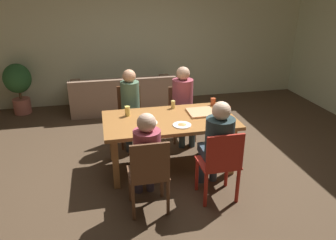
{
  "coord_description": "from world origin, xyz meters",
  "views": [
    {
      "loc": [
        -0.89,
        -3.94,
        2.42
      ],
      "look_at": [
        0.0,
        0.1,
        0.68
      ],
      "focal_mm": 34.42,
      "sensor_mm": 36.0,
      "label": 1
    }
  ],
  "objects_px": {
    "chair_1": "(181,110)",
    "drinking_glass_0": "(213,102)",
    "chair_0": "(130,113)",
    "plate_0": "(148,123)",
    "pizza_box_0": "(201,112)",
    "potted_plant": "(18,83)",
    "drinking_glass_3": "(173,105)",
    "chair_3": "(221,164)",
    "drinking_glass_1": "(127,111)",
    "person_1": "(183,99)",
    "plate_1": "(182,125)",
    "chair_2": "(149,173)",
    "person_2": "(146,152)",
    "dining_table": "(170,124)",
    "person_3": "(217,141)",
    "person_0": "(131,103)",
    "couch": "(123,97)",
    "drinking_glass_2": "(228,111)"
  },
  "relations": [
    {
      "from": "chair_1",
      "to": "plate_0",
      "type": "relative_size",
      "value": 3.45
    },
    {
      "from": "drinking_glass_1",
      "to": "chair_1",
      "type": "bearing_deg",
      "value": 36.56
    },
    {
      "from": "person_0",
      "to": "chair_2",
      "type": "xyz_separation_m",
      "value": [
        0.0,
        -1.74,
        -0.2
      ]
    },
    {
      "from": "pizza_box_0",
      "to": "drinking_glass_1",
      "type": "distance_m",
      "value": 1.04
    },
    {
      "from": "chair_1",
      "to": "pizza_box_0",
      "type": "bearing_deg",
      "value": -84.83
    },
    {
      "from": "chair_1",
      "to": "pizza_box_0",
      "type": "xyz_separation_m",
      "value": [
        0.08,
        -0.83,
        0.27
      ]
    },
    {
      "from": "chair_3",
      "to": "drinking_glass_1",
      "type": "relative_size",
      "value": 6.59
    },
    {
      "from": "drinking_glass_3",
      "to": "couch",
      "type": "xyz_separation_m",
      "value": [
        -0.58,
        2.05,
        -0.52
      ]
    },
    {
      "from": "chair_0",
      "to": "drinking_glass_3",
      "type": "xyz_separation_m",
      "value": [
        0.58,
        -0.56,
        0.3
      ]
    },
    {
      "from": "plate_1",
      "to": "drinking_glass_3",
      "type": "relative_size",
      "value": 2.11
    },
    {
      "from": "person_3",
      "to": "drinking_glass_0",
      "type": "xyz_separation_m",
      "value": [
        0.35,
        1.13,
        0.07
      ]
    },
    {
      "from": "dining_table",
      "to": "plate_0",
      "type": "height_order",
      "value": "plate_0"
    },
    {
      "from": "chair_2",
      "to": "plate_0",
      "type": "height_order",
      "value": "chair_2"
    },
    {
      "from": "person_2",
      "to": "potted_plant",
      "type": "height_order",
      "value": "person_2"
    },
    {
      "from": "person_0",
      "to": "drinking_glass_2",
      "type": "relative_size",
      "value": 8.98
    },
    {
      "from": "drinking_glass_1",
      "to": "drinking_glass_2",
      "type": "distance_m",
      "value": 1.38
    },
    {
      "from": "drinking_glass_3",
      "to": "chair_3",
      "type": "bearing_deg",
      "value": -78.08
    },
    {
      "from": "chair_1",
      "to": "person_3",
      "type": "height_order",
      "value": "person_3"
    },
    {
      "from": "chair_0",
      "to": "plate_0",
      "type": "xyz_separation_m",
      "value": [
        0.13,
        -1.03,
        0.24
      ]
    },
    {
      "from": "drinking_glass_2",
      "to": "drinking_glass_0",
      "type": "bearing_deg",
      "value": 95.6
    },
    {
      "from": "pizza_box_0",
      "to": "drinking_glass_1",
      "type": "relative_size",
      "value": 2.67
    },
    {
      "from": "drinking_glass_3",
      "to": "plate_1",
      "type": "bearing_deg",
      "value": -92.79
    },
    {
      "from": "drinking_glass_0",
      "to": "potted_plant",
      "type": "bearing_deg",
      "value": 144.49
    },
    {
      "from": "dining_table",
      "to": "plate_0",
      "type": "bearing_deg",
      "value": -163.48
    },
    {
      "from": "chair_3",
      "to": "person_1",
      "type": "bearing_deg",
      "value": 90.0
    },
    {
      "from": "potted_plant",
      "to": "chair_1",
      "type": "bearing_deg",
      "value": -31.37
    },
    {
      "from": "chair_0",
      "to": "person_0",
      "type": "relative_size",
      "value": 0.74
    },
    {
      "from": "person_1",
      "to": "dining_table",
      "type": "bearing_deg",
      "value": -117.2
    },
    {
      "from": "pizza_box_0",
      "to": "drinking_glass_0",
      "type": "relative_size",
      "value": 3.46
    },
    {
      "from": "pizza_box_0",
      "to": "plate_1",
      "type": "bearing_deg",
      "value": -136.26
    },
    {
      "from": "chair_2",
      "to": "person_1",
      "type": "bearing_deg",
      "value": 64.02
    },
    {
      "from": "chair_2",
      "to": "chair_1",
      "type": "bearing_deg",
      "value": 65.68
    },
    {
      "from": "person_3",
      "to": "pizza_box_0",
      "type": "bearing_deg",
      "value": 84.95
    },
    {
      "from": "person_2",
      "to": "drinking_glass_3",
      "type": "xyz_separation_m",
      "value": [
        0.58,
        1.17,
        0.1
      ]
    },
    {
      "from": "chair_0",
      "to": "couch",
      "type": "xyz_separation_m",
      "value": [
        -0.0,
        1.49,
        -0.23
      ]
    },
    {
      "from": "chair_0",
      "to": "person_2",
      "type": "height_order",
      "value": "person_2"
    },
    {
      "from": "chair_1",
      "to": "person_2",
      "type": "height_order",
      "value": "person_2"
    },
    {
      "from": "chair_2",
      "to": "drinking_glass_1",
      "type": "bearing_deg",
      "value": 95.07
    },
    {
      "from": "chair_1",
      "to": "drinking_glass_0",
      "type": "xyz_separation_m",
      "value": [
        0.35,
        -0.55,
        0.31
      ]
    },
    {
      "from": "dining_table",
      "to": "person_2",
      "type": "bearing_deg",
      "value": -119.2
    },
    {
      "from": "potted_plant",
      "to": "person_1",
      "type": "bearing_deg",
      "value": -33.32
    },
    {
      "from": "drinking_glass_2",
      "to": "potted_plant",
      "type": "relative_size",
      "value": 0.14
    },
    {
      "from": "dining_table",
      "to": "chair_3",
      "type": "xyz_separation_m",
      "value": [
        0.41,
        -0.9,
        -0.15
      ]
    },
    {
      "from": "person_1",
      "to": "plate_1",
      "type": "bearing_deg",
      "value": -105.91
    },
    {
      "from": "person_1",
      "to": "pizza_box_0",
      "type": "height_order",
      "value": "person_1"
    },
    {
      "from": "chair_0",
      "to": "drinking_glass_0",
      "type": "bearing_deg",
      "value": -24.85
    },
    {
      "from": "drinking_glass_1",
      "to": "couch",
      "type": "distance_m",
      "value": 2.28
    },
    {
      "from": "plate_1",
      "to": "drinking_glass_1",
      "type": "bearing_deg",
      "value": 143.46
    },
    {
      "from": "person_2",
      "to": "pizza_box_0",
      "type": "height_order",
      "value": "person_2"
    },
    {
      "from": "plate_0",
      "to": "chair_1",
      "type": "bearing_deg",
      "value": 54.89
    }
  ]
}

